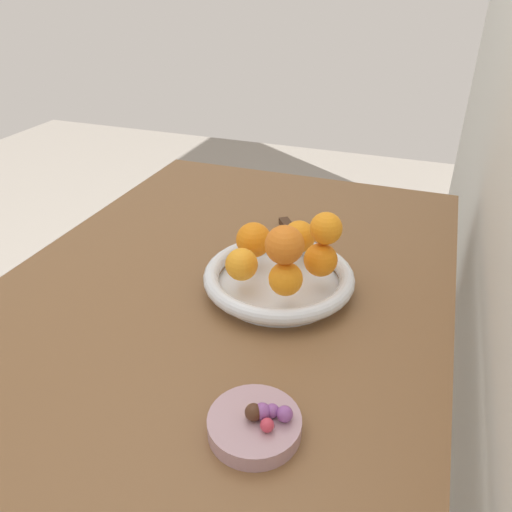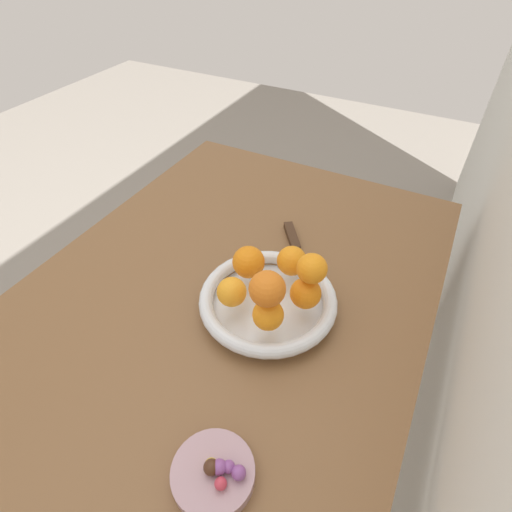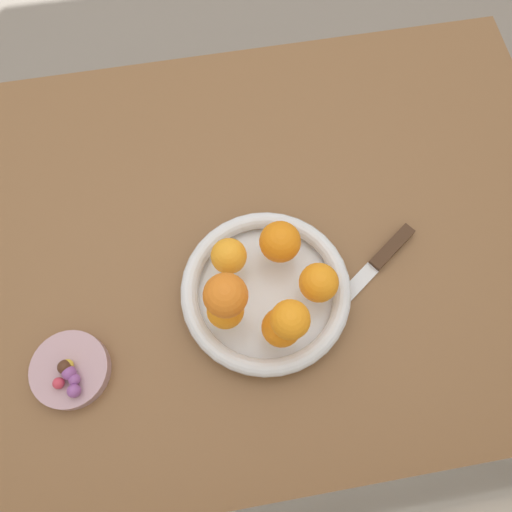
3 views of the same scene
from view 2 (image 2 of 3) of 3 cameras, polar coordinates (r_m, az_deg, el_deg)
name	(u,v)px [view 2 (image 2 of 3)]	position (r m, az deg, el deg)	size (l,w,h in m)	color
ground_plane	(233,454)	(1.42, -3.26, -26.36)	(6.00, 6.00, 0.00)	gray
dining_table	(221,326)	(0.84, -4.98, -10.00)	(1.10, 0.76, 0.74)	brown
fruit_bowl	(268,301)	(0.74, 1.71, -6.42)	(0.25, 0.25, 0.04)	silver
candy_dish	(213,474)	(0.60, -6.12, -28.51)	(0.11, 0.11, 0.02)	#B28C99
orange_0	(232,292)	(0.69, -3.49, -5.14)	(0.05, 0.05, 0.05)	orange
orange_1	(268,315)	(0.66, 1.74, -8.39)	(0.05, 0.05, 0.05)	orange
orange_2	(306,293)	(0.70, 7.09, -5.29)	(0.05, 0.05, 0.05)	orange
orange_3	(292,261)	(0.75, 5.13, -0.68)	(0.06, 0.06, 0.06)	orange
orange_4	(249,262)	(0.74, -1.07, -0.87)	(0.06, 0.06, 0.06)	orange
orange_5	(267,289)	(0.62, 1.62, -4.72)	(0.06, 0.06, 0.06)	orange
orange_6	(312,269)	(0.66, 7.99, -1.79)	(0.05, 0.05, 0.05)	orange
candy_ball_0	(221,484)	(0.58, -5.06, -29.66)	(0.02, 0.02, 0.02)	#C6384C
candy_ball_1	(211,467)	(0.58, -6.40, -27.80)	(0.02, 0.02, 0.02)	#472819
candy_ball_2	(239,473)	(0.58, -2.48, -28.53)	(0.02, 0.02, 0.02)	#8C4C99
candy_ball_3	(219,467)	(0.58, -5.26, -27.80)	(0.02, 0.02, 0.02)	#8C4C99
candy_ball_4	(229,467)	(0.58, -3.93, -27.82)	(0.02, 0.02, 0.02)	#8C4C99
candy_ball_5	(211,465)	(0.58, -6.43, -27.54)	(0.02, 0.02, 0.02)	gold
knife	(298,255)	(0.86, 6.04, 0.16)	(0.22, 0.17, 0.01)	#3F2819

